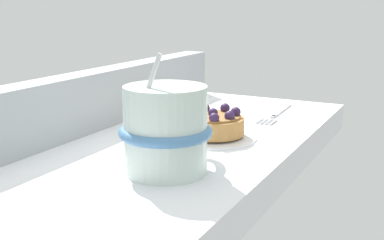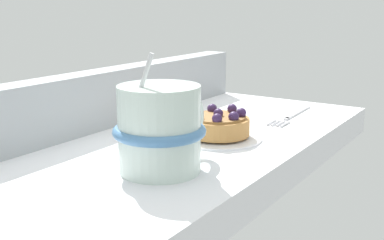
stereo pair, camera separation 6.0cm
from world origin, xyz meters
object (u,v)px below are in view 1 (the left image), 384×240
object	(u,v)px
coffee_mug	(167,129)
dessert_plate	(213,136)
raspberry_tart	(213,124)
dessert_fork	(277,113)

from	to	relation	value
coffee_mug	dessert_plate	bearing A→B (deg)	5.02
dessert_plate	coffee_mug	size ratio (longest dim) A/B	0.87
dessert_plate	raspberry_tart	size ratio (longest dim) A/B	1.40
coffee_mug	dessert_fork	size ratio (longest dim) A/B	0.86
raspberry_tart	dessert_fork	world-z (taller)	raspberry_tart
dessert_plate	coffee_mug	distance (cm)	15.32
dessert_plate	raspberry_tart	distance (cm)	1.76
dessert_fork	raspberry_tart	bearing A→B (deg)	169.44
dessert_plate	dessert_fork	bearing A→B (deg)	-10.60
raspberry_tart	dessert_fork	size ratio (longest dim) A/B	0.53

